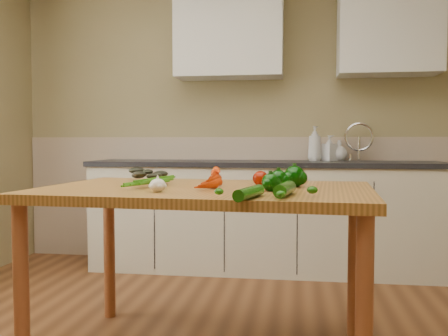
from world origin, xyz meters
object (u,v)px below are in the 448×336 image
table (206,206)px  pepper_a (278,179)px  tomato_a (261,178)px  tomato_b (288,178)px  soap_bottle_c (339,150)px  tomato_c (294,179)px  zucchini_b (249,193)px  soap_bottle_b (329,148)px  soap_bottle_a (315,144)px  leafy_greens (149,171)px  pepper_b (294,177)px  garlic_bulb (158,185)px  pepper_c (270,183)px  zucchini_a (285,189)px  carrot_bunch (192,179)px

table → pepper_a: 0.37m
tomato_a → tomato_b: size_ratio=1.12×
soap_bottle_c → tomato_c: soap_bottle_c is taller
soap_bottle_c → zucchini_b: (-0.53, -2.37, -0.12)m
table → soap_bottle_b: soap_bottle_b is taller
soap_bottle_a → soap_bottle_b: size_ratio=1.36×
soap_bottle_b → tomato_b: soap_bottle_b is taller
soap_bottle_c → pepper_a: 1.97m
leafy_greens → tomato_b: bearing=-8.0°
pepper_b → zucchini_b: 0.55m
soap_bottle_a → pepper_a: size_ratio=3.35×
soap_bottle_b → garlic_bulb: soap_bottle_b is taller
table → soap_bottle_a: soap_bottle_a is taller
soap_bottle_a → pepper_b: bearing=111.6°
pepper_c → zucchini_a: pepper_c is taller
tomato_a → zucchini_b: (-0.00, -0.58, -0.01)m
table → zucchini_b: (0.25, -0.47, 0.12)m
soap_bottle_c → pepper_c: bearing=-139.0°
garlic_bulb → tomato_c: size_ratio=0.97×
carrot_bunch → pepper_a: bearing=2.9°
soap_bottle_c → tomato_b: bearing=-139.6°
leafy_greens → zucchini_b: leafy_greens is taller
soap_bottle_b → soap_bottle_c: size_ratio=1.23×
leafy_greens → pepper_c: size_ratio=2.86×
garlic_bulb → zucchini_b: 0.46m
zucchini_b → zucchini_a: bearing=43.5°
table → pepper_b: pepper_b is taller
tomato_a → zucchini_a: size_ratio=0.37×
garlic_bulb → pepper_b: size_ratio=0.68×
leafy_greens → tomato_b: size_ratio=3.11×
carrot_bunch → zucchini_b: size_ratio=1.16×
soap_bottle_a → leafy_greens: size_ratio=1.29×
garlic_bulb → pepper_c: 0.49m
tomato_a → zucchini_a: 0.47m
garlic_bulb → zucchini_a: size_ratio=0.32×
soap_bottle_b → tomato_b: size_ratio=2.95×
leafy_greens → soap_bottle_a: bearing=57.0°
soap_bottle_a → zucchini_a: bearing=111.6°
soap_bottle_b → pepper_c: (-0.38, -2.02, -0.13)m
soap_bottle_c → tomato_c: bearing=-138.1°
zucchini_a → tomato_a: bearing=106.3°
pepper_a → table: bearing=176.5°
soap_bottle_a → tomato_b: soap_bottle_a is taller
zucchini_a → table: bearing=138.7°
pepper_b → pepper_c: (-0.10, -0.22, -0.01)m
pepper_a → leafy_greens: bearing=153.5°
pepper_a → tomato_b: pepper_a is taller
tomato_a → pepper_c: bearing=-77.0°
carrot_bunch → garlic_bulb: (-0.10, -0.25, -0.01)m
leafy_greens → soap_bottle_b: bearing=54.3°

